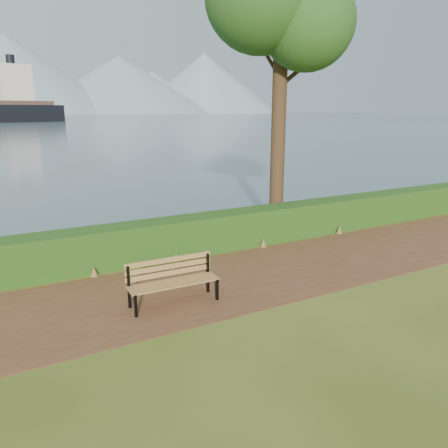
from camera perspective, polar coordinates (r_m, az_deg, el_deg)
ground at (r=10.21m, az=4.01°, el=-7.39°), size 140.00×140.00×0.00m
path at (r=10.44m, az=3.12°, el=-6.83°), size 40.00×3.40×0.01m
hedge at (r=12.19m, az=-2.52°, el=-1.17°), size 32.00×0.85×1.00m
bench at (r=8.97m, az=-6.81°, el=-7.02°), size 1.86×0.60×0.92m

